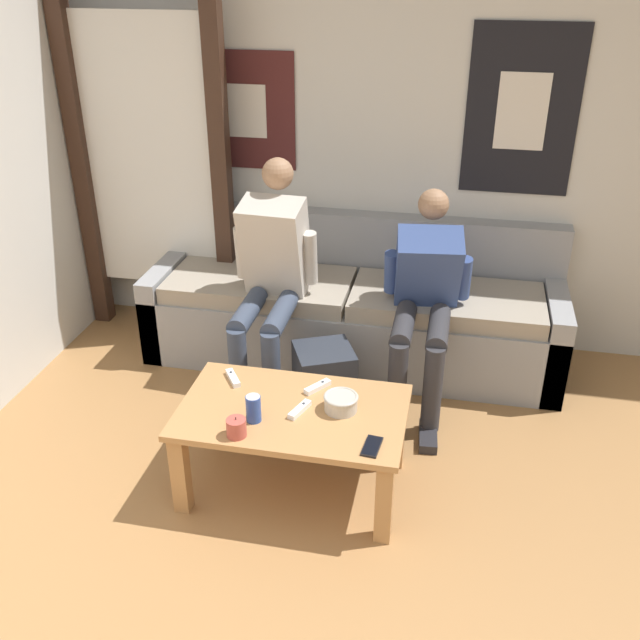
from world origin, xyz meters
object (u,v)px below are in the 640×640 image
coffee_table (293,424)px  backpack (325,385)px  couch (353,312)px  person_seated_teen (424,296)px  ceramic_bowl (341,402)px  cell_phone (372,446)px  person_seated_adult (271,273)px  game_controller_near_left (318,387)px  game_controller_near_right (300,410)px  drink_can_blue (253,408)px  game_controller_far_center (233,378)px  pillar_candle (236,428)px

coffee_table → backpack: size_ratio=2.49×
couch → person_seated_teen: bearing=-39.9°
person_seated_teen → couch: bearing=140.1°
coffee_table → ceramic_bowl: (0.21, 0.04, 0.12)m
cell_phone → person_seated_adult: bearing=123.4°
person_seated_adult → person_seated_teen: bearing=0.5°
couch → ceramic_bowl: (0.14, -1.22, 0.19)m
person_seated_adult → cell_phone: size_ratio=8.86×
game_controller_near_left → game_controller_near_right: size_ratio=0.93×
person_seated_teen → game_controller_near_left: size_ratio=8.21×
game_controller_near_left → drink_can_blue: bearing=-126.6°
person_seated_teen → cell_phone: size_ratio=7.90×
backpack → ceramic_bowl: size_ratio=2.61×
couch → cell_phone: couch is taller
couch → backpack: (-0.04, -0.68, -0.10)m
coffee_table → person_seated_adult: person_seated_adult is taller
drink_can_blue → game_controller_far_center: drink_can_blue is taller
game_controller_near_right → game_controller_near_left: bearing=78.4°
game_controller_far_center → ceramic_bowl: bearing=-13.9°
person_seated_adult → couch: bearing=42.7°
pillar_candle → cell_phone: (0.57, 0.04, -0.03)m
drink_can_blue → cell_phone: drink_can_blue is taller
coffee_table → pillar_candle: pillar_candle is taller
backpack → ceramic_bowl: 0.64m
ceramic_bowl → drink_can_blue: drink_can_blue is taller
ceramic_bowl → couch: bearing=96.7°
game_controller_near_left → game_controller_near_right: 0.20m
drink_can_blue → person_seated_adult: bearing=100.7°
coffee_table → cell_phone: 0.44m
game_controller_near_right → cell_phone: (0.35, -0.18, -0.01)m
pillar_candle → drink_can_blue: size_ratio=0.75×
ceramic_bowl → person_seated_adult: bearing=122.7°
ceramic_bowl → cell_phone: bearing=-53.9°
backpack → pillar_candle: pillar_candle is taller
coffee_table → game_controller_near_left: 0.22m
drink_can_blue → cell_phone: 0.54m
person_seated_adult → coffee_table: bearing=-69.4°
coffee_table → game_controller_near_right: (0.04, -0.01, 0.09)m
drink_can_blue → game_controller_near_right: (0.18, 0.10, -0.05)m
couch → game_controller_near_left: couch is taller
game_controller_far_center → coffee_table: bearing=-27.6°
backpack → game_controller_near_right: size_ratio=2.76×
ceramic_bowl → game_controller_near_right: (-0.17, -0.05, -0.03)m
drink_can_blue → coffee_table: bearing=38.6°
pillar_candle → game_controller_near_left: size_ratio=0.68×
person_seated_adult → backpack: 0.68m
backpack → game_controller_near_right: (0.01, -0.59, 0.25)m
couch → game_controller_near_left: 1.09m
couch → cell_phone: (0.32, -1.46, 0.15)m
ceramic_bowl → pillar_candle: pillar_candle is taller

